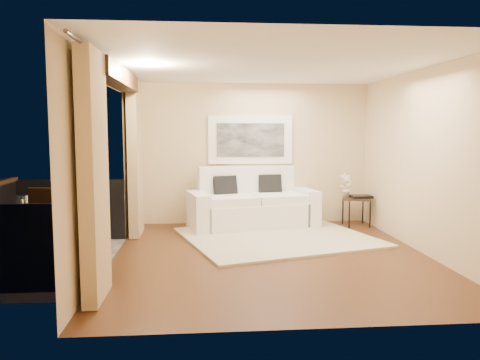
{
  "coord_description": "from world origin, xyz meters",
  "views": [
    {
      "loc": [
        -0.99,
        -6.52,
        1.8
      ],
      "look_at": [
        -0.4,
        0.53,
        1.05
      ],
      "focal_mm": 35.0,
      "sensor_mm": 36.0,
      "label": 1
    }
  ],
  "objects": [
    {
      "name": "floor",
      "position": [
        0.0,
        0.0,
        0.0
      ],
      "size": [
        5.0,
        5.0,
        0.0
      ],
      "primitive_type": "plane",
      "color": "#522E18",
      "rests_on": "ground"
    },
    {
      "name": "room_shell",
      "position": [
        -2.13,
        0.0,
        2.52
      ],
      "size": [
        5.0,
        6.4,
        5.0
      ],
      "color": "white",
      "rests_on": "ground"
    },
    {
      "name": "balcony",
      "position": [
        -3.31,
        0.0,
        0.18
      ],
      "size": [
        1.81,
        2.6,
        1.17
      ],
      "color": "#605B56",
      "rests_on": "ground"
    },
    {
      "name": "curtains",
      "position": [
        -2.11,
        0.0,
        1.34
      ],
      "size": [
        0.16,
        4.8,
        2.64
      ],
      "color": "tan",
      "rests_on": "ground"
    },
    {
      "name": "artwork",
      "position": [
        -0.04,
        2.46,
        1.62
      ],
      "size": [
        1.62,
        0.07,
        0.92
      ],
      "color": "white",
      "rests_on": "room_shell"
    },
    {
      "name": "rug",
      "position": [
        0.27,
        1.1,
        0.02
      ],
      "size": [
        3.54,
        3.29,
        0.04
      ],
      "primitive_type": "cube",
      "rotation": [
        0.0,
        0.0,
        0.29
      ],
      "color": "beige",
      "rests_on": "floor"
    },
    {
      "name": "sofa",
      "position": [
        -0.06,
        2.1,
        0.4
      ],
      "size": [
        2.49,
        1.46,
        1.12
      ],
      "rotation": [
        0.0,
        0.0,
        0.21
      ],
      "color": "white",
      "rests_on": "floor"
    },
    {
      "name": "side_table",
      "position": [
        1.93,
        2.0,
        0.48
      ],
      "size": [
        0.62,
        0.62,
        0.54
      ],
      "rotation": [
        0.0,
        0.0,
        -0.3
      ],
      "color": "#312010",
      "rests_on": "floor"
    },
    {
      "name": "tray",
      "position": [
        2.0,
        1.94,
        0.57
      ],
      "size": [
        0.38,
        0.28,
        0.05
      ],
      "primitive_type": "cube",
      "rotation": [
        0.0,
        0.0,
        0.0
      ],
      "color": "black",
      "rests_on": "side_table"
    },
    {
      "name": "orchid",
      "position": [
        1.77,
        2.14,
        0.77
      ],
      "size": [
        0.29,
        0.24,
        0.47
      ],
      "primitive_type": "imported",
      "rotation": [
        0.0,
        0.0,
        0.38
      ],
      "color": "white",
      "rests_on": "side_table"
    },
    {
      "name": "bistro_table",
      "position": [
        -3.31,
        -0.02,
        0.63
      ],
      "size": [
        0.74,
        0.74,
        0.71
      ],
      "rotation": [
        0.0,
        0.0,
        -0.27
      ],
      "color": "#312010",
      "rests_on": "balcony"
    },
    {
      "name": "balcony_chair_far",
      "position": [
        -2.89,
        0.64,
        0.51
      ],
      "size": [
        0.39,
        0.4,
        0.88
      ],
      "rotation": [
        0.0,
        0.0,
        3.1
      ],
      "color": "#312010",
      "rests_on": "balcony"
    },
    {
      "name": "balcony_chair_near",
      "position": [
        -3.01,
        -0.43,
        0.62
      ],
      "size": [
        0.51,
        0.51,
        1.06
      ],
      "rotation": [
        0.0,
        0.0,
        -0.12
      ],
      "color": "#312010",
      "rests_on": "balcony"
    },
    {
      "name": "ice_bucket",
      "position": [
        -3.45,
        0.12,
        0.81
      ],
      "size": [
        0.18,
        0.18,
        0.2
      ],
      "primitive_type": "cylinder",
      "color": "silver",
      "rests_on": "bistro_table"
    },
    {
      "name": "candle",
      "position": [
        -3.23,
        0.13,
        0.75
      ],
      "size": [
        0.06,
        0.06,
        0.07
      ],
      "primitive_type": "cylinder",
      "color": "red",
      "rests_on": "bistro_table"
    },
    {
      "name": "vase",
      "position": [
        -3.37,
        -0.16,
        0.8
      ],
      "size": [
        0.04,
        0.04,
        0.18
      ],
      "primitive_type": "cylinder",
      "color": "silver",
      "rests_on": "bistro_table"
    },
    {
      "name": "glass_a",
      "position": [
        -3.21,
        -0.13,
        0.77
      ],
      "size": [
        0.06,
        0.06,
        0.12
      ],
      "primitive_type": "cylinder",
      "color": "silver",
      "rests_on": "bistro_table"
    },
    {
      "name": "glass_b",
      "position": [
        -3.14,
        0.01,
        0.77
      ],
      "size": [
        0.06,
        0.06,
        0.12
      ],
      "primitive_type": "cylinder",
      "color": "silver",
      "rests_on": "bistro_table"
    }
  ]
}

